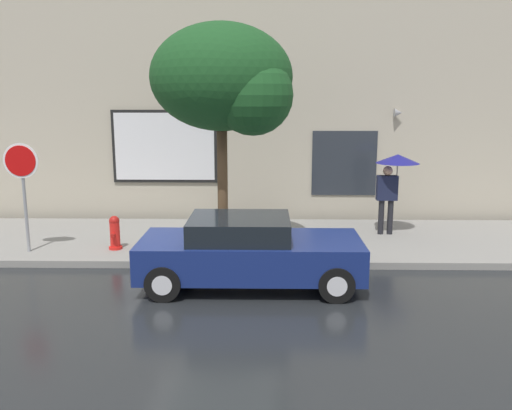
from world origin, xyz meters
name	(u,v)px	position (x,y,z in m)	size (l,w,h in m)	color
ground_plane	(213,285)	(0.00, 0.00, 0.00)	(60.00, 60.00, 0.00)	black
sidewalk	(225,240)	(0.00, 3.00, 0.07)	(20.00, 4.00, 0.15)	gray
building_facade	(230,98)	(-0.01, 5.50, 3.48)	(20.00, 0.67, 7.00)	#B2A893
parked_car	(249,252)	(0.68, -0.01, 0.67)	(4.12, 1.82, 1.33)	navy
fire_hydrant	(115,233)	(-2.39, 1.94, 0.52)	(0.30, 0.44, 0.76)	red
pedestrian_with_umbrella	(394,170)	(4.15, 3.41, 1.76)	(1.06, 1.06, 2.00)	black
street_tree	(228,81)	(0.20, 1.70, 3.83)	(2.98, 2.53, 4.89)	#4C3823
stop_sign	(22,176)	(-4.26, 1.68, 1.85)	(0.76, 0.10, 2.41)	gray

